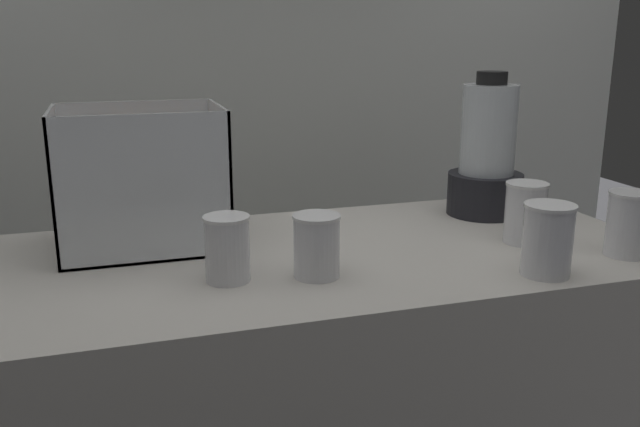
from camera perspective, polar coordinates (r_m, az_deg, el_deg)
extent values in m
cube|color=silver|center=(2.04, -6.63, 12.79)|extent=(2.60, 0.04, 2.50)
cube|color=white|center=(1.45, -14.47, -2.45)|extent=(0.33, 0.25, 0.01)
cube|color=white|center=(1.30, -14.55, 1.85)|extent=(0.33, 0.01, 0.29)
cube|color=white|center=(1.54, -15.09, 3.86)|extent=(0.33, 0.01, 0.29)
cube|color=white|center=(1.42, -21.35, 2.43)|extent=(0.01, 0.25, 0.29)
cube|color=white|center=(1.43, -8.39, 3.41)|extent=(0.01, 0.25, 0.29)
cone|color=orange|center=(1.46, -12.86, -1.34)|extent=(0.15, 0.16, 0.03)
cone|color=orange|center=(1.44, -13.17, -1.56)|extent=(0.18, 0.14, 0.03)
cone|color=orange|center=(1.46, -13.39, -1.52)|extent=(0.16, 0.13, 0.03)
cone|color=orange|center=(1.45, -13.29, -1.58)|extent=(0.20, 0.07, 0.02)
cone|color=orange|center=(1.45, -16.49, -0.28)|extent=(0.20, 0.04, 0.03)
cone|color=orange|center=(1.45, -13.44, -0.16)|extent=(0.16, 0.08, 0.03)
cone|color=orange|center=(1.45, -14.81, -0.46)|extent=(0.15, 0.17, 0.03)
cone|color=orange|center=(1.46, -15.78, -0.50)|extent=(0.14, 0.14, 0.03)
cone|color=orange|center=(1.46, -13.10, 0.99)|extent=(0.12, 0.14, 0.03)
cone|color=orange|center=(1.44, -12.31, 0.95)|extent=(0.07, 0.15, 0.03)
cone|color=orange|center=(1.41, -15.88, 0.19)|extent=(0.13, 0.13, 0.03)
cone|color=orange|center=(1.44, -16.01, 1.25)|extent=(0.12, 0.19, 0.04)
cone|color=orange|center=(1.41, -12.95, 1.73)|extent=(0.13, 0.12, 0.03)
cone|color=orange|center=(1.43, -17.37, 1.86)|extent=(0.03, 0.14, 0.03)
cylinder|color=black|center=(1.68, 13.70, 1.64)|extent=(0.18, 0.18, 0.10)
cylinder|color=silver|center=(1.65, 14.04, 6.87)|extent=(0.13, 0.13, 0.21)
cylinder|color=orange|center=(1.67, 13.85, 3.98)|extent=(0.12, 0.12, 0.04)
cylinder|color=black|center=(1.64, 14.31, 11.02)|extent=(0.07, 0.07, 0.03)
cylinder|color=white|center=(1.20, -7.82, -3.09)|extent=(0.08, 0.08, 0.11)
cylinder|color=red|center=(1.21, -7.79, -3.99)|extent=(0.07, 0.07, 0.07)
cylinder|color=white|center=(1.19, -7.92, -0.36)|extent=(0.08, 0.08, 0.01)
cylinder|color=white|center=(1.21, -0.29, -2.89)|extent=(0.08, 0.08, 0.11)
cylinder|color=yellow|center=(1.22, -0.28, -3.95)|extent=(0.08, 0.08, 0.06)
cylinder|color=white|center=(1.20, -0.29, -0.26)|extent=(0.09, 0.09, 0.01)
cylinder|color=white|center=(1.29, 18.64, -2.24)|extent=(0.09, 0.09, 0.13)
cylinder|color=red|center=(1.29, 18.56, -3.11)|extent=(0.08, 0.08, 0.09)
cylinder|color=white|center=(1.27, 18.89, 0.61)|extent=(0.09, 0.09, 0.01)
cylinder|color=white|center=(1.47, 16.92, -0.06)|extent=(0.08, 0.08, 0.12)
cylinder|color=orange|center=(1.48, 16.85, -0.96)|extent=(0.08, 0.08, 0.07)
cylinder|color=white|center=(1.46, 17.11, 2.37)|extent=(0.09, 0.09, 0.01)
cylinder|color=white|center=(1.46, 24.58, -0.92)|extent=(0.08, 0.08, 0.12)
cylinder|color=yellow|center=(1.46, 24.55, -1.21)|extent=(0.08, 0.08, 0.11)
cylinder|color=white|center=(1.44, 24.86, 1.53)|extent=(0.09, 0.09, 0.01)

